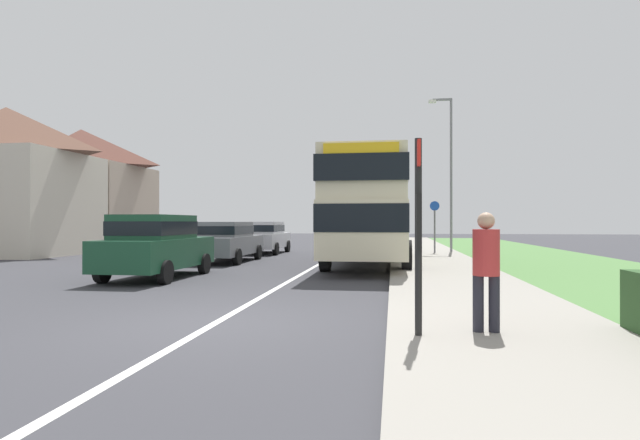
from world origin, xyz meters
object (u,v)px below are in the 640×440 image
Objects in this scene: parked_car_grey at (227,240)px; pedestrian_at_stop at (486,266)px; parked_car_dark_green at (156,244)px; double_decker_bus at (370,206)px; bus_stop_sign at (418,222)px; cycle_route_sign at (435,225)px; parked_car_silver at (264,236)px; street_lamp_mid at (449,165)px.

pedestrian_at_stop reaches higher than parked_car_grey.
parked_car_dark_green reaches higher than parked_car_grey.
double_decker_bus is at bearing 43.63° from parked_car_dark_green.
cycle_route_sign is (1.60, 17.43, -0.11)m from bus_stop_sign.
pedestrian_at_stop is 17.15m from cycle_route_sign.
cycle_route_sign is at bearing -0.63° from parked_car_silver.
bus_stop_sign is (6.75, -6.51, 0.59)m from parked_car_dark_green.
double_decker_bus reaches higher than cycle_route_sign.
parked_car_grey is 14.11m from pedestrian_at_stop.
parked_car_grey is 0.59× the size of street_lamp_mid.
bus_stop_sign is at bearing -69.33° from parked_car_silver.
parked_car_silver is at bearing 133.79° from double_decker_bus.
bus_stop_sign reaches higher than parked_car_grey.
parked_car_silver is at bearing 110.67° from bus_stop_sign.
bus_stop_sign is (6.69, -12.21, 0.68)m from parked_car_grey.
cycle_route_sign is (8.21, -0.09, 0.56)m from parked_car_silver.
pedestrian_at_stop is at bearing -57.55° from parked_car_grey.
bus_stop_sign is 17.51m from cycle_route_sign.
pedestrian_at_stop is at bearing -94.70° from street_lamp_mid.
pedestrian_at_stop is 18.74m from street_lamp_mid.
parked_car_dark_green is 1.66× the size of cycle_route_sign.
parked_car_grey is at bearing 122.45° from pedestrian_at_stop.
bus_stop_sign is at bearing -160.64° from pedestrian_at_stop.
cycle_route_sign is at bearing 84.76° from bus_stop_sign.
double_decker_bus is 2.45× the size of parked_car_dark_green.
double_decker_bus is 2.43× the size of parked_car_silver.
street_lamp_mid is at bearing 35.49° from parked_car_grey.
bus_stop_sign is at bearing -84.41° from double_decker_bus.
pedestrian_at_stop is 1.09m from bus_stop_sign.
cycle_route_sign is at bearing 63.77° from double_decker_bus.
double_decker_bus is at bearing 100.02° from pedestrian_at_stop.
parked_car_dark_green is 5.71m from parked_car_grey.
parked_car_dark_green is 9.83m from pedestrian_at_stop.
parked_car_grey is at bearing -90.84° from parked_car_silver.
pedestrian_at_stop is (7.63, -6.20, 0.03)m from parked_car_dark_green.
parked_car_dark_green is 1.61× the size of bus_stop_sign.
cycle_route_sign reaches higher than pedestrian_at_stop.
pedestrian_at_stop is at bearing -79.98° from double_decker_bus.
bus_stop_sign is at bearing -95.24° from cycle_route_sign.
parked_car_dark_green is 0.55× the size of street_lamp_mid.
parked_car_dark_green is at bearing 140.90° from pedestrian_at_stop.
parked_car_silver is 0.55× the size of street_lamp_mid.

